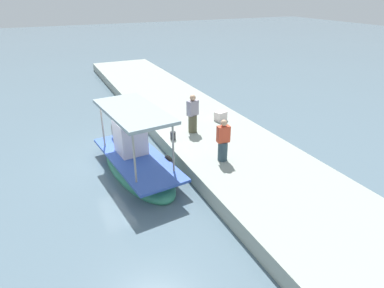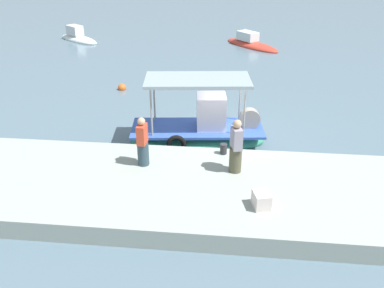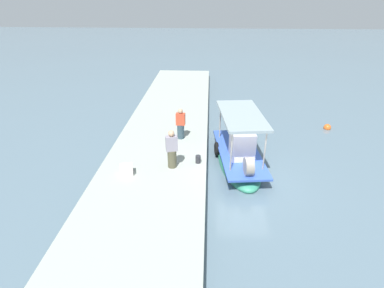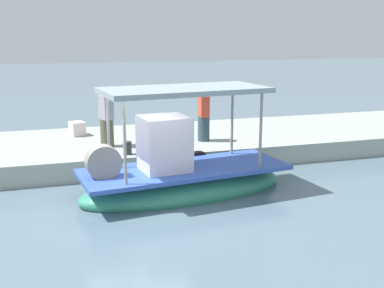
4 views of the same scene
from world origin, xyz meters
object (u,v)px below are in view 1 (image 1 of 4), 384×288
at_px(fisherman_by_crate, 223,142).
at_px(cargo_crate, 221,116).
at_px(fisherman_near_bollard, 193,115).
at_px(main_fishing_boat, 136,160).
at_px(mooring_bollard, 173,136).

relative_size(fisherman_by_crate, cargo_crate, 3.09).
xyz_separation_m(fisherman_near_bollard, fisherman_by_crate, (-3.00, 0.12, -0.05)).
height_order(main_fishing_boat, cargo_crate, main_fishing_boat).
xyz_separation_m(fisherman_near_bollard, mooring_bollard, (-0.41, 1.15, -0.63)).
distance_m(main_fishing_boat, fisherman_by_crate, 3.50).
relative_size(main_fishing_boat, mooring_bollard, 14.94).
xyz_separation_m(fisherman_by_crate, mooring_bollard, (2.59, 1.02, -0.57)).
distance_m(fisherman_near_bollard, mooring_bollard, 1.37).
height_order(fisherman_near_bollard, mooring_bollard, fisherman_near_bollard).
bearing_deg(fisherman_near_bollard, main_fishing_boat, 114.26).
distance_m(fisherman_by_crate, mooring_bollard, 2.84).
height_order(main_fishing_boat, fisherman_by_crate, main_fishing_boat).
bearing_deg(cargo_crate, fisherman_near_bollard, 111.52).
distance_m(fisherman_near_bollard, fisherman_by_crate, 3.00).
xyz_separation_m(fisherman_by_crate, cargo_crate, (3.75, -2.02, -0.53)).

